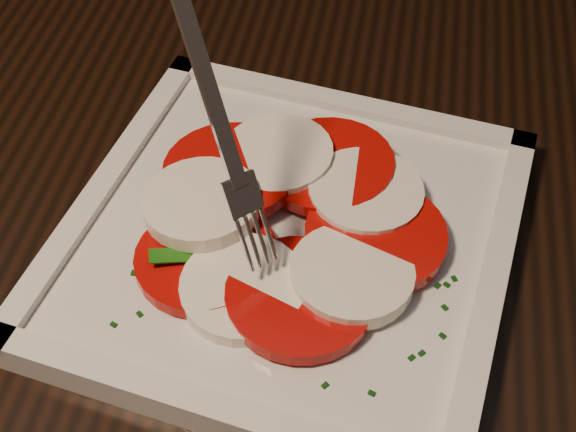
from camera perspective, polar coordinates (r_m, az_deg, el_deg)
plate at (r=0.47m, az=0.00°, el=-1.83°), size 0.30×0.30×0.01m
caprese_salad at (r=0.45m, az=-0.00°, el=-0.43°), size 0.18×0.20×0.03m
fork at (r=0.40m, az=-5.81°, el=7.93°), size 0.08×0.08×0.15m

